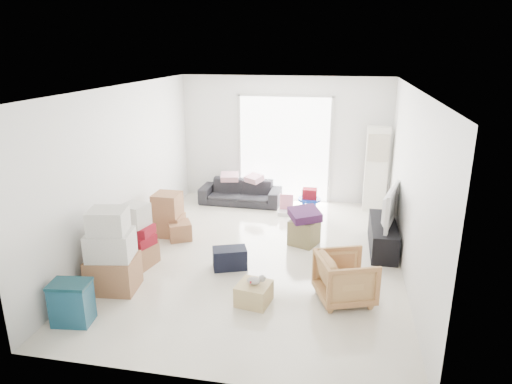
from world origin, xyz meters
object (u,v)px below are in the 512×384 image
object	(u,v)px
sofa	(241,188)
ac_tower	(376,169)
armchair	(345,276)
wood_crate	(254,293)
ottoman	(304,232)
television	(384,219)
storage_bins	(72,303)
kids_table	(309,197)
tv_console	(383,236)

from	to	relation	value
sofa	ac_tower	bearing A→B (deg)	3.91
armchair	wood_crate	xyz separation A→B (m)	(-1.18, -0.30, -0.22)
ottoman	wood_crate	size ratio (longest dim) A/B	1.04
television	wood_crate	world-z (taller)	television
armchair	wood_crate	distance (m)	1.24
sofa	ottoman	bearing A→B (deg)	-49.67
ac_tower	armchair	bearing A→B (deg)	-98.47
television	sofa	world-z (taller)	sofa
television	storage_bins	size ratio (longest dim) A/B	1.96
television	sofa	xyz separation A→B (m)	(-2.88, 1.84, -0.19)
sofa	kids_table	xyz separation A→B (m)	(1.53, -0.54, 0.08)
armchair	wood_crate	bearing A→B (deg)	84.36
storage_bins	wood_crate	distance (m)	2.28
tv_console	sofa	size ratio (longest dim) A/B	0.80
tv_console	kids_table	distance (m)	1.87
armchair	kids_table	size ratio (longest dim) A/B	1.23
television	wood_crate	distance (m)	2.79
ac_tower	sofa	bearing A→B (deg)	-176.96
television	storage_bins	world-z (taller)	television
ac_tower	tv_console	distance (m)	2.09
storage_bins	wood_crate	world-z (taller)	storage_bins
sofa	storage_bins	distance (m)	4.92
armchair	ottoman	distance (m)	1.89
storage_bins	armchair	bearing A→B (deg)	19.76
tv_console	sofa	world-z (taller)	sofa
television	ottoman	size ratio (longest dim) A/B	2.49
ac_tower	storage_bins	xyz separation A→B (m)	(-3.85, -4.96, -0.60)
sofa	armchair	world-z (taller)	armchair
ac_tower	kids_table	distance (m)	1.54
storage_bins	kids_table	xyz separation A→B (m)	(2.56, 4.27, 0.14)
ottoman	wood_crate	xyz separation A→B (m)	(-0.48, -2.05, -0.08)
tv_console	storage_bins	size ratio (longest dim) A/B	2.51
tv_console	armchair	xyz separation A→B (m)	(-0.61, -1.80, 0.13)
ac_tower	kids_table	size ratio (longest dim) A/B	2.97
television	kids_table	world-z (taller)	television
ac_tower	kids_table	world-z (taller)	ac_tower
tv_console	ottoman	distance (m)	1.32
kids_table	wood_crate	bearing A→B (deg)	-97.64
armchair	tv_console	bearing A→B (deg)	-38.89
television	armchair	bearing A→B (deg)	175.13
ac_tower	wood_crate	distance (m)	4.51
tv_console	wood_crate	size ratio (longest dim) A/B	3.31
storage_bins	kids_table	distance (m)	4.98
armchair	kids_table	world-z (taller)	armchair
television	wood_crate	size ratio (longest dim) A/B	2.58
ottoman	wood_crate	distance (m)	2.10
armchair	kids_table	bearing A→B (deg)	-6.80
ac_tower	television	bearing A→B (deg)	-88.56
storage_bins	wood_crate	size ratio (longest dim) A/B	1.32
armchair	ac_tower	bearing A→B (deg)	-28.53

